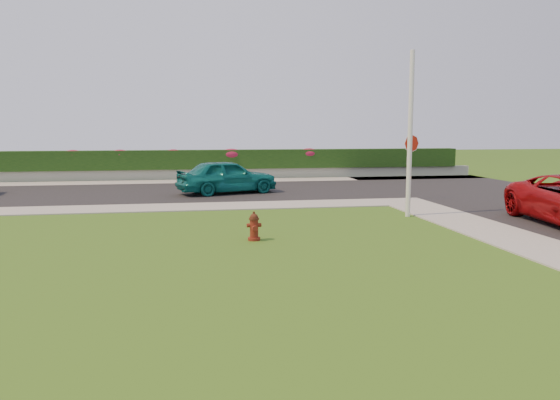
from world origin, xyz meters
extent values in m
plane|color=black|center=(0.00, 0.00, 0.00)|extent=(120.00, 120.00, 0.00)
cube|color=black|center=(-5.00, 14.00, 0.02)|extent=(26.00, 8.00, 0.04)
cube|color=gray|center=(-6.00, 9.00, 0.02)|extent=(24.00, 2.00, 0.04)
cube|color=gray|center=(7.00, 9.00, 0.02)|extent=(2.00, 2.00, 0.04)
cube|color=gray|center=(-1.00, 19.00, 0.02)|extent=(34.00, 2.00, 0.04)
cube|color=gray|center=(-1.00, 20.50, 0.30)|extent=(34.00, 0.40, 0.60)
cube|color=black|center=(-1.00, 20.60, 1.15)|extent=(32.00, 0.90, 1.10)
cylinder|color=#4D0F0C|center=(0.15, 2.58, 0.04)|extent=(0.33, 0.33, 0.08)
cylinder|color=#4D0F0C|center=(0.15, 2.58, 0.33)|extent=(0.22, 0.22, 0.50)
cylinder|color=black|center=(0.15, 2.58, 0.58)|extent=(0.27, 0.27, 0.05)
sphere|color=black|center=(0.15, 2.58, 0.61)|extent=(0.22, 0.22, 0.22)
cylinder|color=black|center=(0.15, 2.58, 0.73)|extent=(0.07, 0.07, 0.07)
cylinder|color=#4D0F0C|center=(0.01, 2.57, 0.40)|extent=(0.10, 0.11, 0.11)
cylinder|color=#4D0F0C|center=(0.30, 2.58, 0.40)|extent=(0.10, 0.11, 0.11)
cylinder|color=#4D0F0C|center=(0.16, 2.43, 0.35)|extent=(0.15, 0.12, 0.14)
imported|color=#0D6360|center=(0.23, 12.97, 0.80)|extent=(4.80, 3.04, 1.52)
cylinder|color=silver|center=(5.74, 5.61, 2.73)|extent=(0.16, 0.16, 5.47)
cylinder|color=slate|center=(7.52, 9.60, 1.19)|extent=(0.06, 0.06, 2.39)
cylinder|color=#AE1C0B|center=(7.52, 9.60, 2.33)|extent=(0.68, 0.22, 0.69)
cylinder|color=white|center=(7.52, 9.60, 2.33)|extent=(0.71, 0.22, 0.74)
ellipsoid|color=#A21B3E|center=(-7.79, 20.50, 1.48)|extent=(1.10, 0.70, 0.55)
ellipsoid|color=#A21B3E|center=(-5.25, 20.50, 1.48)|extent=(1.10, 0.71, 0.55)
ellipsoid|color=#A21B3E|center=(-2.28, 20.50, 1.50)|extent=(1.02, 0.66, 0.51)
ellipsoid|color=#A21B3E|center=(1.06, 20.50, 1.44)|extent=(1.31, 0.84, 0.65)
ellipsoid|color=#A21B3E|center=(5.71, 20.50, 1.45)|extent=(1.24, 0.80, 0.62)
camera|label=1|loc=(-1.59, -11.52, 2.94)|focal=35.00mm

